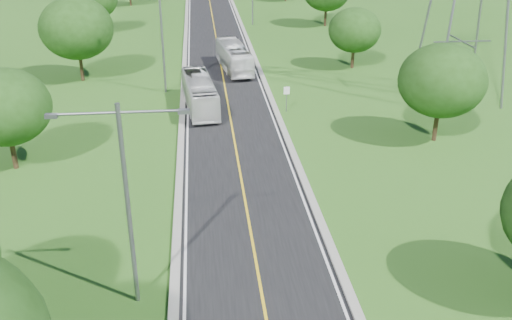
{
  "coord_description": "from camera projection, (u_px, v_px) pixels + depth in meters",
  "views": [
    {
      "loc": [
        -2.6,
        -10.71,
        17.59
      ],
      "look_at": [
        0.68,
        21.09,
        3.0
      ],
      "focal_mm": 40.0,
      "sensor_mm": 36.0,
      "label": 1
    }
  ],
  "objects": [
    {
      "name": "tree_lc",
      "position": [
        76.0,
        28.0,
        58.77
      ],
      "size": [
        7.56,
        7.56,
        8.79
      ],
      "color": "black",
      "rests_on": "ground"
    },
    {
      "name": "curb_left",
      "position": [
        185.0,
        43.0,
        76.52
      ],
      "size": [
        0.5,
        150.0,
        0.22
      ],
      "primitive_type": "cube",
      "color": "gray",
      "rests_on": "ground"
    },
    {
      "name": "speed_limit_sign",
      "position": [
        287.0,
        95.0,
        51.43
      ],
      "size": [
        0.55,
        0.09,
        2.4
      ],
      "color": "slate",
      "rests_on": "ground"
    },
    {
      "name": "ground",
      "position": [
        219.0,
        54.0,
        71.53
      ],
      "size": [
        260.0,
        260.0,
        0.0
      ],
      "primitive_type": "plane",
      "color": "#285718",
      "rests_on": "ground"
    },
    {
      "name": "streetlight_near_left",
      "position": [
        126.0,
        191.0,
        25.07
      ],
      "size": [
        5.9,
        0.25,
        10.0
      ],
      "color": "slate",
      "rests_on": "ground"
    },
    {
      "name": "tree_rc",
      "position": [
        355.0,
        30.0,
        63.89
      ],
      "size": [
        5.88,
        5.88,
        6.84
      ],
      "color": "black",
      "rests_on": "ground"
    },
    {
      "name": "streetlight_mid_left",
      "position": [
        162.0,
        33.0,
        54.93
      ],
      "size": [
        5.9,
        0.25,
        10.0
      ],
      "color": "slate",
      "rests_on": "ground"
    },
    {
      "name": "curb_right",
      "position": [
        248.0,
        42.0,
        77.31
      ],
      "size": [
        0.5,
        150.0,
        0.22
      ],
      "primitive_type": "cube",
      "color": "gray",
      "rests_on": "ground"
    },
    {
      "name": "tree_lb",
      "position": [
        5.0,
        107.0,
        39.16
      ],
      "size": [
        6.3,
        6.3,
        7.33
      ],
      "color": "black",
      "rests_on": "ground"
    },
    {
      "name": "bus_outbound",
      "position": [
        234.0,
        57.0,
        64.1
      ],
      "size": [
        3.73,
        10.79,
        2.94
      ],
      "primitive_type": "imported",
      "rotation": [
        0.0,
        0.0,
        3.26
      ],
      "color": "white",
      "rests_on": "road"
    },
    {
      "name": "bus_inbound",
      "position": [
        200.0,
        93.0,
        52.21
      ],
      "size": [
        3.45,
        10.51,
        2.87
      ],
      "primitive_type": "imported",
      "rotation": [
        0.0,
        0.0,
        0.1
      ],
      "color": "silver",
      "rests_on": "road"
    },
    {
      "name": "road",
      "position": [
        217.0,
        43.0,
        76.95
      ],
      "size": [
        8.0,
        150.0,
        0.06
      ],
      "primitive_type": "cube",
      "color": "black",
      "rests_on": "ground"
    },
    {
      "name": "tree_rb",
      "position": [
        442.0,
        81.0,
        43.82
      ],
      "size": [
        6.72,
        6.72,
        7.82
      ],
      "color": "black",
      "rests_on": "ground"
    }
  ]
}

